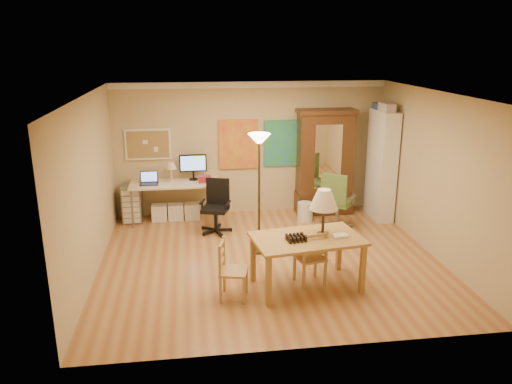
{
  "coord_description": "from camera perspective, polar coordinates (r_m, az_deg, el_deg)",
  "views": [
    {
      "loc": [
        -1.23,
        -7.45,
        3.46
      ],
      "look_at": [
        -0.18,
        0.3,
        1.09
      ],
      "focal_mm": 35.0,
      "sensor_mm": 36.0,
      "label": 1
    }
  ],
  "objects": [
    {
      "name": "dining_table",
      "position": [
        7.18,
        6.57,
        -3.97
      ],
      "size": [
        1.66,
        1.14,
        1.45
      ],
      "color": "olive",
      "rests_on": "floor"
    },
    {
      "name": "art_panel_right",
      "position": [
        10.3,
        2.99,
        5.59
      ],
      "size": [
        0.75,
        0.04,
        0.95
      ],
      "primitive_type": "cube",
      "color": "teal",
      "rests_on": "floor"
    },
    {
      "name": "office_chair_black",
      "position": [
        9.41,
        -4.59,
        -3.02
      ],
      "size": [
        0.62,
        0.62,
        1.0
      ],
      "color": "black",
      "rests_on": "floor"
    },
    {
      "name": "torchiere_lamp",
      "position": [
        8.1,
        0.37,
        3.87
      ],
      "size": [
        0.37,
        0.37,
        2.04
      ],
      "color": "#3F3119",
      "rests_on": "floor"
    },
    {
      "name": "floor",
      "position": [
        8.31,
        1.54,
        -7.75
      ],
      "size": [
        5.5,
        5.5,
        0.0
      ],
      "primitive_type": "plane",
      "color": "#995E36",
      "rests_on": "ground"
    },
    {
      "name": "ladder_chair_left",
      "position": [
        7.01,
        -2.81,
        -9.07
      ],
      "size": [
        0.45,
        0.47,
        0.85
      ],
      "color": "#AB8B4E",
      "rests_on": "floor"
    },
    {
      "name": "art_panel_left",
      "position": [
        10.17,
        -2.02,
        5.46
      ],
      "size": [
        0.8,
        0.04,
        1.0
      ],
      "primitive_type": "cube",
      "color": "gold",
      "rests_on": "floor"
    },
    {
      "name": "office_chair_green",
      "position": [
        9.66,
        9.16,
        -2.46
      ],
      "size": [
        0.71,
        0.72,
        1.12
      ],
      "color": "slate",
      "rests_on": "floor"
    },
    {
      "name": "crown_molding",
      "position": [
        10.02,
        -0.64,
        12.17
      ],
      "size": [
        5.5,
        0.08,
        0.12
      ],
      "primitive_type": "cube",
      "color": "white",
      "rests_on": "floor"
    },
    {
      "name": "wastebin",
      "position": [
        10.02,
        5.63,
        -2.26
      ],
      "size": [
        0.31,
        0.31,
        0.38
      ],
      "primitive_type": "cylinder",
      "color": "silver",
      "rests_on": "floor"
    },
    {
      "name": "ladder_chair_back",
      "position": [
        7.41,
        6.3,
        -7.59
      ],
      "size": [
        0.47,
        0.46,
        0.86
      ],
      "color": "#AB8B4E",
      "rests_on": "floor"
    },
    {
      "name": "drawer_cart",
      "position": [
        10.19,
        -13.97,
        -1.26
      ],
      "size": [
        0.38,
        0.45,
        0.75
      ],
      "color": "slate",
      "rests_on": "floor"
    },
    {
      "name": "bookshelf",
      "position": [
        10.27,
        14.13,
        2.96
      ],
      "size": [
        0.33,
        0.87,
        2.17
      ],
      "color": "white",
      "rests_on": "floor"
    },
    {
      "name": "computer_desk",
      "position": [
        10.07,
        -9.04,
        -0.57
      ],
      "size": [
        1.73,
        0.76,
        1.31
      ],
      "color": "beige",
      "rests_on": "floor"
    },
    {
      "name": "armoire",
      "position": [
        10.38,
        7.81,
        2.65
      ],
      "size": [
        1.17,
        0.56,
        2.16
      ],
      "color": "#3B2310",
      "rests_on": "floor"
    },
    {
      "name": "corkboard",
      "position": [
        10.15,
        -12.24,
        5.35
      ],
      "size": [
        0.9,
        0.04,
        0.62
      ],
      "primitive_type": "cube",
      "color": "#9E864A",
      "rests_on": "floor"
    }
  ]
}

